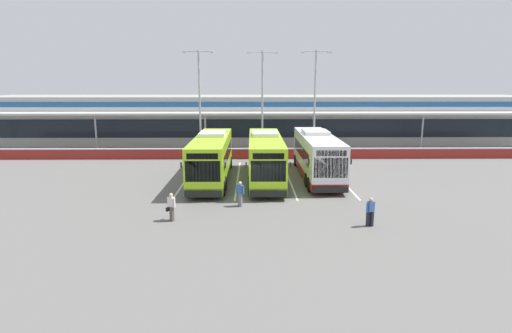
{
  "coord_description": "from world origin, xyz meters",
  "views": [
    {
      "loc": [
        -0.99,
        -26.15,
        7.74
      ],
      "look_at": [
        -0.64,
        3.0,
        1.6
      ],
      "focal_mm": 28.14,
      "sensor_mm": 36.0,
      "label": 1
    }
  ],
  "objects_px": {
    "pedestrian_in_dark_coat": "(370,211)",
    "pedestrian_child": "(240,193)",
    "lamp_post_west": "(200,96)",
    "pedestrian_with_handbag": "(171,206)",
    "coach_bus_left_centre": "(265,158)",
    "lamp_post_east": "(315,96)",
    "coach_bus_centre": "(317,156)",
    "lamp_post_centre": "(262,96)",
    "coach_bus_leftmost": "(212,158)"
  },
  "relations": [
    {
      "from": "pedestrian_in_dark_coat",
      "to": "lamp_post_west",
      "type": "relative_size",
      "value": 0.15
    },
    {
      "from": "pedestrian_with_handbag",
      "to": "lamp_post_east",
      "type": "xyz_separation_m",
      "value": [
        11.26,
        20.9,
        5.43
      ]
    },
    {
      "from": "coach_bus_left_centre",
      "to": "lamp_post_west",
      "type": "xyz_separation_m",
      "value": [
        -6.55,
        11.26,
        4.5
      ]
    },
    {
      "from": "pedestrian_with_handbag",
      "to": "lamp_post_east",
      "type": "distance_m",
      "value": 24.35
    },
    {
      "from": "coach_bus_leftmost",
      "to": "pedestrian_child",
      "type": "relative_size",
      "value": 7.5
    },
    {
      "from": "coach_bus_leftmost",
      "to": "lamp_post_centre",
      "type": "bearing_deg",
      "value": 69.99
    },
    {
      "from": "coach_bus_leftmost",
      "to": "lamp_post_west",
      "type": "bearing_deg",
      "value": 101.35
    },
    {
      "from": "coach_bus_left_centre",
      "to": "pedestrian_in_dark_coat",
      "type": "xyz_separation_m",
      "value": [
        5.36,
        -10.73,
        -0.91
      ]
    },
    {
      "from": "coach_bus_leftmost",
      "to": "pedestrian_with_handbag",
      "type": "relative_size",
      "value": 7.5
    },
    {
      "from": "pedestrian_in_dark_coat",
      "to": "lamp_post_east",
      "type": "xyz_separation_m",
      "value": [
        0.23,
        21.93,
        5.42
      ]
    },
    {
      "from": "coach_bus_centre",
      "to": "lamp_post_east",
      "type": "relative_size",
      "value": 1.11
    },
    {
      "from": "pedestrian_child",
      "to": "lamp_post_east",
      "type": "height_order",
      "value": "lamp_post_east"
    },
    {
      "from": "pedestrian_in_dark_coat",
      "to": "lamp_post_east",
      "type": "relative_size",
      "value": 0.15
    },
    {
      "from": "coach_bus_leftmost",
      "to": "coach_bus_centre",
      "type": "relative_size",
      "value": 1.0
    },
    {
      "from": "pedestrian_with_handbag",
      "to": "pedestrian_child",
      "type": "relative_size",
      "value": 1.0
    },
    {
      "from": "pedestrian_with_handbag",
      "to": "lamp_post_east",
      "type": "bearing_deg",
      "value": 61.67
    },
    {
      "from": "coach_bus_leftmost",
      "to": "pedestrian_with_handbag",
      "type": "bearing_deg",
      "value": -98.17
    },
    {
      "from": "lamp_post_east",
      "to": "coach_bus_leftmost",
      "type": "bearing_deg",
      "value": -131.4
    },
    {
      "from": "lamp_post_west",
      "to": "pedestrian_child",
      "type": "bearing_deg",
      "value": -75.56
    },
    {
      "from": "coach_bus_centre",
      "to": "lamp_post_centre",
      "type": "bearing_deg",
      "value": 111.04
    },
    {
      "from": "coach_bus_centre",
      "to": "pedestrian_child",
      "type": "xyz_separation_m",
      "value": [
        -6.13,
        -8.04,
        -0.91
      ]
    },
    {
      "from": "coach_bus_centre",
      "to": "lamp_post_east",
      "type": "distance_m",
      "value": 11.21
    },
    {
      "from": "pedestrian_in_dark_coat",
      "to": "lamp_post_west",
      "type": "height_order",
      "value": "lamp_post_west"
    },
    {
      "from": "coach_bus_leftmost",
      "to": "pedestrian_in_dark_coat",
      "type": "xyz_separation_m",
      "value": [
        9.65,
        -10.73,
        -0.91
      ]
    },
    {
      "from": "coach_bus_centre",
      "to": "lamp_post_centre",
      "type": "relative_size",
      "value": 1.11
    },
    {
      "from": "pedestrian_in_dark_coat",
      "to": "pedestrian_child",
      "type": "xyz_separation_m",
      "value": [
        -7.2,
        3.71,
        0.0
      ]
    },
    {
      "from": "coach_bus_centre",
      "to": "pedestrian_child",
      "type": "bearing_deg",
      "value": -127.32
    },
    {
      "from": "pedestrian_in_dark_coat",
      "to": "coach_bus_leftmost",
      "type": "bearing_deg",
      "value": 131.95
    },
    {
      "from": "pedestrian_with_handbag",
      "to": "lamp_post_centre",
      "type": "bearing_deg",
      "value": 75.13
    },
    {
      "from": "coach_bus_left_centre",
      "to": "coach_bus_centre",
      "type": "height_order",
      "value": "same"
    },
    {
      "from": "pedestrian_with_handbag",
      "to": "pedestrian_in_dark_coat",
      "type": "distance_m",
      "value": 11.09
    },
    {
      "from": "lamp_post_centre",
      "to": "lamp_post_east",
      "type": "distance_m",
      "value": 5.56
    },
    {
      "from": "coach_bus_left_centre",
      "to": "pedestrian_child",
      "type": "relative_size",
      "value": 7.5
    },
    {
      "from": "coach_bus_leftmost",
      "to": "lamp_post_east",
      "type": "height_order",
      "value": "lamp_post_east"
    },
    {
      "from": "lamp_post_east",
      "to": "pedestrian_in_dark_coat",
      "type": "bearing_deg",
      "value": -90.59
    },
    {
      "from": "pedestrian_in_dark_coat",
      "to": "lamp_post_east",
      "type": "bearing_deg",
      "value": 89.41
    },
    {
      "from": "pedestrian_in_dark_coat",
      "to": "lamp_post_centre",
      "type": "height_order",
      "value": "lamp_post_centre"
    },
    {
      "from": "lamp_post_west",
      "to": "lamp_post_east",
      "type": "xyz_separation_m",
      "value": [
        12.13,
        -0.06,
        0.0
      ]
    },
    {
      "from": "coach_bus_centre",
      "to": "pedestrian_child",
      "type": "distance_m",
      "value": 10.15
    },
    {
      "from": "lamp_post_west",
      "to": "lamp_post_centre",
      "type": "xyz_separation_m",
      "value": [
        6.62,
        0.72,
        0.0
      ]
    },
    {
      "from": "coach_bus_left_centre",
      "to": "pedestrian_in_dark_coat",
      "type": "distance_m",
      "value": 12.03
    },
    {
      "from": "lamp_post_west",
      "to": "coach_bus_left_centre",
      "type": "bearing_deg",
      "value": -59.83
    },
    {
      "from": "coach_bus_centre",
      "to": "pedestrian_with_handbag",
      "type": "relative_size",
      "value": 7.5
    },
    {
      "from": "coach_bus_leftmost",
      "to": "coach_bus_centre",
      "type": "xyz_separation_m",
      "value": [
        8.58,
        1.02,
        0.0
      ]
    },
    {
      "from": "lamp_post_centre",
      "to": "lamp_post_east",
      "type": "relative_size",
      "value": 1.0
    },
    {
      "from": "pedestrian_in_dark_coat",
      "to": "pedestrian_child",
      "type": "distance_m",
      "value": 8.1
    },
    {
      "from": "coach_bus_centre",
      "to": "coach_bus_left_centre",
      "type": "bearing_deg",
      "value": -166.62
    },
    {
      "from": "coach_bus_centre",
      "to": "lamp_post_west",
      "type": "xyz_separation_m",
      "value": [
        -10.84,
        10.24,
        4.5
      ]
    },
    {
      "from": "lamp_post_centre",
      "to": "pedestrian_in_dark_coat",
      "type": "bearing_deg",
      "value": -76.9
    },
    {
      "from": "coach_bus_left_centre",
      "to": "pedestrian_with_handbag",
      "type": "distance_m",
      "value": 11.27
    }
  ]
}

